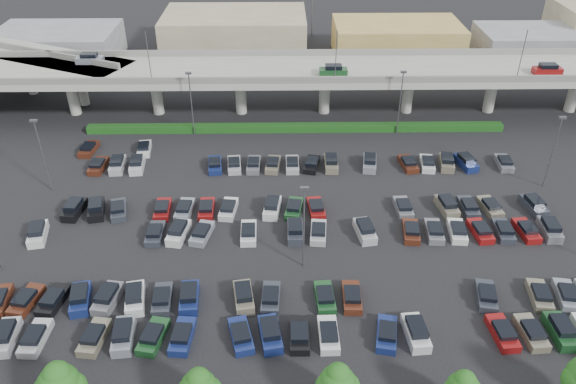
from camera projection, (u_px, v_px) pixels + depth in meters
The scene contains 8 objects.
ground at pixel (301, 223), 68.63m from camera, with size 280.00×280.00×0.00m, color black.
overpass at pixel (294, 73), 91.68m from camera, with size 150.00×13.00×15.80m.
on_ramp at pixel (3, 53), 100.41m from camera, with size 50.93×30.13×8.80m.
hedge at pixel (296, 128), 89.31m from camera, with size 66.00×1.60×1.10m, color #153E12.
tree_row at pixel (321, 384), 44.46m from camera, with size 65.07×3.66×5.94m.
parked_cars at pixel (290, 237), 65.22m from camera, with size 63.08×41.64×1.67m.
light_poles at pixel (266, 171), 66.86m from camera, with size 66.90×48.38×10.30m.
distant_buildings at pixel (350, 36), 118.61m from camera, with size 138.00×24.00×9.00m.
Camera 1 is at (-2.34, -55.50, 40.50)m, focal length 35.00 mm.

